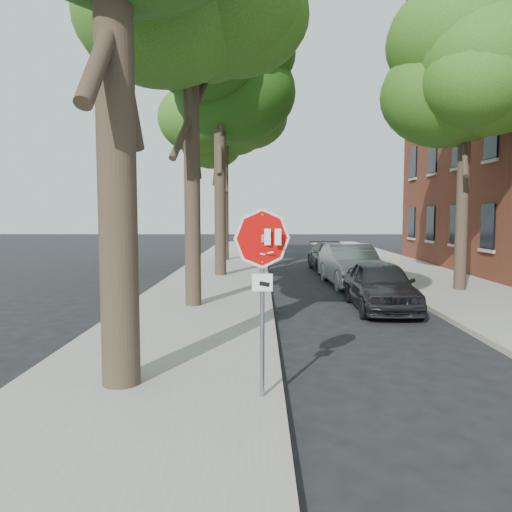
{
  "coord_description": "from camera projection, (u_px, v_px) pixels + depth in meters",
  "views": [
    {
      "loc": [
        -0.72,
        -6.75,
        2.64
      ],
      "look_at": [
        -0.79,
        0.33,
        2.05
      ],
      "focal_mm": 35.0,
      "sensor_mm": 36.0,
      "label": 1
    }
  ],
  "objects": [
    {
      "name": "tree_right",
      "position": [
        465.0,
        75.0,
        16.36
      ],
      "size": [
        5.29,
        4.91,
        9.33
      ],
      "color": "black",
      "rests_on": "sidewalk_right"
    },
    {
      "name": "tree_mid_a",
      "position": [
        190.0,
        30.0,
        13.42
      ],
      "size": [
        5.59,
        5.19,
        9.84
      ],
      "color": "black",
      "rests_on": "sidewalk_left"
    },
    {
      "name": "car_a",
      "position": [
        381.0,
        285.0,
        13.79
      ],
      "size": [
        1.68,
        4.05,
        1.37
      ],
      "primitive_type": "imported",
      "rotation": [
        0.0,
        0.0,
        -0.02
      ],
      "color": "black",
      "rests_on": "ground"
    },
    {
      "name": "tree_mid_b",
      "position": [
        219.0,
        83.0,
        20.37
      ],
      "size": [
        5.88,
        5.46,
        10.36
      ],
      "color": "black",
      "rests_on": "sidewalk_left"
    },
    {
      "name": "sidewalk_right",
      "position": [
        438.0,
        283.0,
        18.83
      ],
      "size": [
        4.0,
        55.0,
        0.12
      ],
      "primitive_type": "cube",
      "color": "gray",
      "rests_on": "ground"
    },
    {
      "name": "curb_right",
      "position": [
        384.0,
        283.0,
        18.85
      ],
      "size": [
        0.12,
        55.0,
        0.13
      ],
      "primitive_type": "cube",
      "color": "#9E9384",
      "rests_on": "ground"
    },
    {
      "name": "car_c",
      "position": [
        332.0,
        257.0,
        23.3
      ],
      "size": [
        2.0,
        4.62,
        1.33
      ],
      "primitive_type": "imported",
      "rotation": [
        0.0,
        0.0,
        0.03
      ],
      "color": "#444448",
      "rests_on": "ground"
    },
    {
      "name": "car_b",
      "position": [
        350.0,
        265.0,
        18.4
      ],
      "size": [
        1.9,
        4.74,
        1.53
      ],
      "primitive_type": "imported",
      "rotation": [
        0.0,
        0.0,
        0.06
      ],
      "color": "gray",
      "rests_on": "ground"
    },
    {
      "name": "curb_left",
      "position": [
        268.0,
        282.0,
        18.89
      ],
      "size": [
        0.12,
        55.0,
        0.13
      ],
      "primitive_type": "cube",
      "color": "#9E9384",
      "rests_on": "ground"
    },
    {
      "name": "stop_sign",
      "position": [
        262.0,
        266.0,
        6.76
      ],
      "size": [
        0.76,
        0.34,
        2.61
      ],
      "color": "gray",
      "rests_on": "sidewalk_left"
    },
    {
      "name": "ground",
      "position": [
        312.0,
        405.0,
        6.94
      ],
      "size": [
        120.0,
        120.0,
        0.0
      ],
      "primitive_type": "plane",
      "color": "black",
      "rests_on": "ground"
    },
    {
      "name": "sidewalk_left",
      "position": [
        214.0,
        283.0,
        18.91
      ],
      "size": [
        4.0,
        55.0,
        0.12
      ],
      "primitive_type": "cube",
      "color": "gray",
      "rests_on": "ground"
    },
    {
      "name": "tree_far",
      "position": [
        224.0,
        131.0,
        27.4
      ],
      "size": [
        5.29,
        4.91,
        9.33
      ],
      "color": "black",
      "rests_on": "sidewalk_left"
    }
  ]
}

